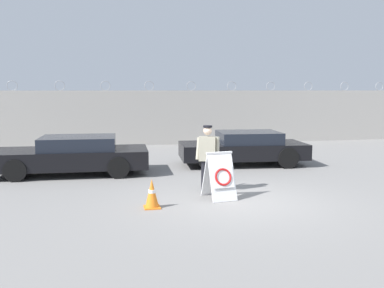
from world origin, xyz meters
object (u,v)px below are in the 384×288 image
object	(u,v)px
barricade_sign	(220,175)
traffic_cone_near	(152,194)
security_guard	(208,155)
parked_car_rear_sedan	(244,148)
parked_car_front_coupe	(73,155)

from	to	relation	value
barricade_sign	traffic_cone_near	size ratio (longest dim) A/B	1.75
security_guard	traffic_cone_near	size ratio (longest dim) A/B	2.63
security_guard	traffic_cone_near	bearing A→B (deg)	60.77
security_guard	parked_car_rear_sedan	size ratio (longest dim) A/B	0.38
parked_car_rear_sedan	barricade_sign	bearing A→B (deg)	69.34
parked_car_front_coupe	parked_car_rear_sedan	bearing A→B (deg)	-172.07
traffic_cone_near	parked_car_front_coupe	size ratio (longest dim) A/B	0.14
traffic_cone_near	security_guard	bearing A→B (deg)	38.15
barricade_sign	traffic_cone_near	xyz separation A→B (m)	(-1.73, -0.51, -0.25)
barricade_sign	parked_car_front_coupe	world-z (taller)	parked_car_front_coupe
traffic_cone_near	barricade_sign	bearing A→B (deg)	16.48
security_guard	parked_car_front_coupe	distance (m)	4.83
parked_car_front_coupe	barricade_sign	bearing A→B (deg)	136.06
traffic_cone_near	parked_car_front_coupe	bearing A→B (deg)	114.66
barricade_sign	traffic_cone_near	distance (m)	1.82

